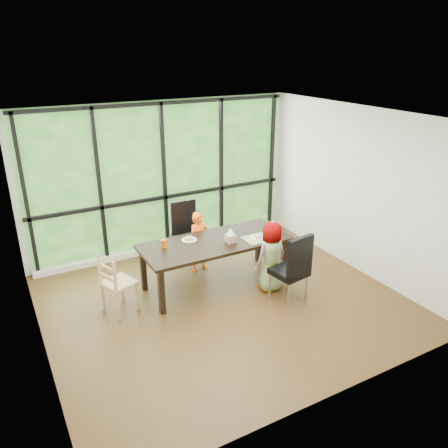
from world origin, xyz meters
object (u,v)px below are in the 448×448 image
Objects in this scene: white_mug at (272,225)px; chair_window_leather at (188,234)px; child_toddler at (199,242)px; green_cup at (277,232)px; orange_cup at (164,244)px; tissue_box at (230,238)px; plate_near at (257,237)px; chair_end_beech at (119,283)px; plate_far at (189,240)px; dining_table at (215,263)px; chair_interior_leather at (289,267)px; child_older at (271,257)px.

chair_window_leather is at bearing 141.80° from white_mug.
green_cup is (0.97, -0.84, 0.29)m from child_toddler.
orange_cup is 1.80m from green_cup.
orange_cup reaches higher than tissue_box.
plate_near is at bearing -151.26° from white_mug.
chair_end_beech is (-1.49, -0.94, -0.09)m from chair_window_leather.
plate_far is 0.45m from orange_cup.
tissue_box is (-0.78, 0.12, 0.01)m from green_cup.
dining_table is 1.19m from chair_interior_leather.
chair_end_beech is at bearing -166.17° from child_toddler.
chair_interior_leather is 1.04m from white_mug.
dining_table is at bearing -178.33° from white_mug.
plate_far is at bearing 7.76° from orange_cup.
chair_window_leather is 0.98× the size of child_older.
chair_window_leather reaches higher than plate_far.
orange_cup is (-0.72, -0.76, 0.27)m from chair_window_leather.
orange_cup is (-0.78, -0.42, 0.30)m from child_toddler.
tissue_box is at bearing -36.70° from dining_table.
plate_near is at bearing -8.51° from tissue_box.
chair_interior_leather is 2.46m from chair_end_beech.
child_older is at bearing -36.61° from plate_far.
green_cup is (0.23, 0.66, 0.26)m from chair_interior_leather.
dining_table is 9.97× the size of plate_near.
child_toddler is 7.09× the size of tissue_box.
chair_end_beech is at bearing -168.85° from plate_far.
chair_end_beech is 6.22× the size of tissue_box.
dining_table is 2.14× the size of chair_window_leather.
chair_interior_leather is 8.41× the size of orange_cup.
plate_near is 0.45m from tissue_box.
child_toddler is 1.04m from plate_near.
green_cup is at bearing -109.31° from white_mug.
child_toddler is 1.32m from green_cup.
child_older reaches higher than tissue_box.
plate_near reaches higher than dining_table.
orange_cup is (-1.41, 0.37, 0.06)m from plate_near.
dining_table is at bearing -60.40° from chair_interior_leather.
child_toddler is 0.93× the size of child_older.
chair_end_beech reaches higher than tissue_box.
orange_cup is at bearing -29.41° from child_older.
tissue_box is at bearing -168.91° from white_mug.
tissue_box reaches higher than white_mug.
child_older reaches higher than dining_table.
chair_end_beech reaches higher than orange_cup.
child_toddler is (-0.74, 1.50, -0.03)m from chair_interior_leather.
green_cup is (0.33, -0.06, 0.05)m from plate_near.
dining_table is at bearing 161.85° from plate_near.
child_toddler is at bearing 104.82° from tissue_box.
plate_near is 2.65× the size of white_mug.
dining_table is 0.77m from plate_near.
green_cup is (1.75, -0.42, -0.01)m from orange_cup.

